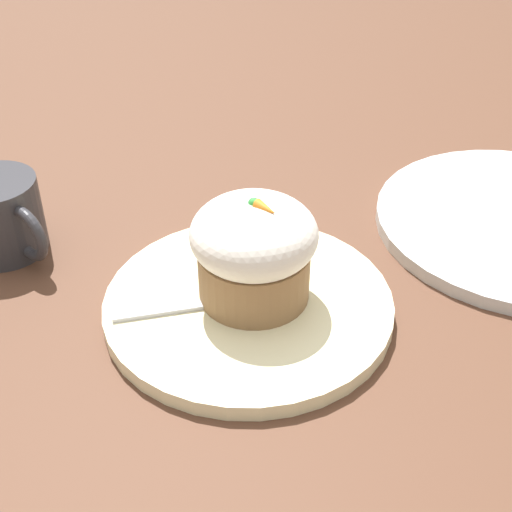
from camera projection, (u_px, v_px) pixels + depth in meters
The scene contains 5 objects.
ground_plane at pixel (248, 311), 0.63m from camera, with size 4.00×4.00×0.00m, color #513323.
dessert_plate at pixel (248, 305), 0.63m from camera, with size 0.25×0.25×0.01m.
carrot_cake at pixel (256, 250), 0.60m from camera, with size 0.11×0.11×0.10m.
spoon at pixel (210, 303), 0.61m from camera, with size 0.09×0.11×0.01m.
coffee_cup at pixel (0, 217), 0.69m from camera, with size 0.12×0.08×0.08m.
Camera 1 is at (0.32, -0.36, 0.41)m, focal length 50.00 mm.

